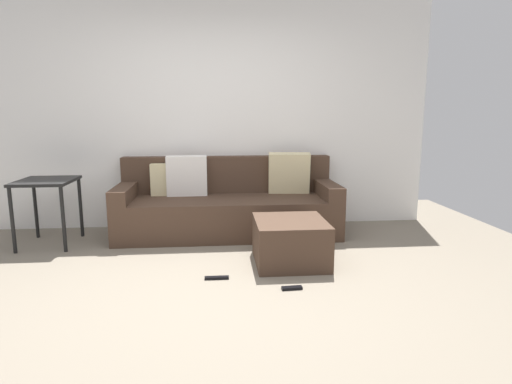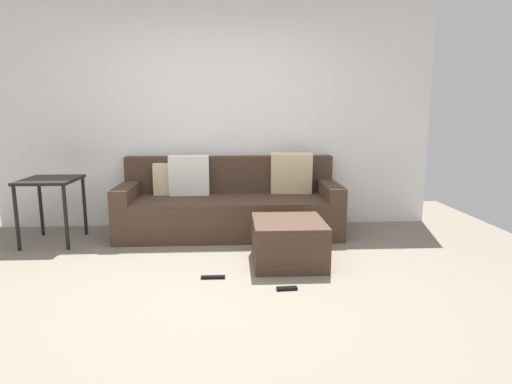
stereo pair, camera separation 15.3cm
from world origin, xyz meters
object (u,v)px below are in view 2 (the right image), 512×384
at_px(couch_sectional, 230,206).
at_px(remote_by_storage_bin, 213,277).
at_px(ottoman, 288,242).
at_px(remote_near_ottoman, 287,288).
at_px(side_table, 51,188).

relative_size(couch_sectional, remote_by_storage_bin, 12.22).
distance_m(ottoman, remote_by_storage_bin, 0.78).
xyz_separation_m(ottoman, remote_near_ottoman, (-0.09, -0.61, -0.19)).
relative_size(couch_sectional, remote_near_ottoman, 15.11).
distance_m(couch_sectional, remote_by_storage_bin, 1.44).
xyz_separation_m(couch_sectional, remote_by_storage_bin, (-0.13, -1.40, -0.30)).
bearing_deg(remote_near_ottoman, ottoman, 77.87).
bearing_deg(side_table, ottoman, -18.09).
height_order(ottoman, remote_by_storage_bin, ottoman).
bearing_deg(remote_by_storage_bin, remote_near_ottoman, -24.12).
distance_m(side_table, remote_by_storage_bin, 2.14).
xyz_separation_m(couch_sectional, remote_near_ottoman, (0.45, -1.67, -0.30)).
relative_size(remote_near_ottoman, remote_by_storage_bin, 0.81).
xyz_separation_m(ottoman, remote_by_storage_bin, (-0.67, -0.35, -0.19)).
bearing_deg(remote_by_storage_bin, ottoman, 27.64).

